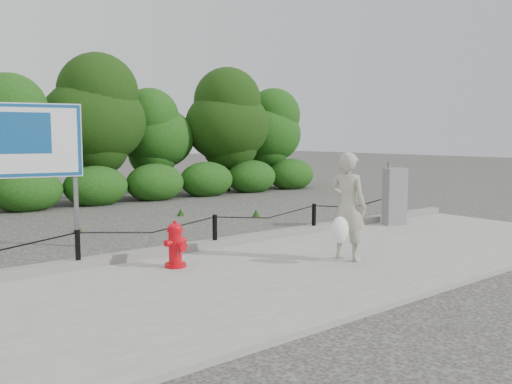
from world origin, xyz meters
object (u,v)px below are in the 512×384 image
object	(u,v)px
utility_cabinet	(395,196)
advertising_sign	(34,147)
fire_hydrant	(176,245)
pedestrian	(347,208)

from	to	relation	value
utility_cabinet	advertising_sign	xyz separation A→B (m)	(-7.04, 2.63, 1.16)
advertising_sign	utility_cabinet	bearing A→B (deg)	-8.07
fire_hydrant	utility_cabinet	size ratio (longest dim) A/B	0.50
advertising_sign	fire_hydrant	bearing A→B (deg)	-56.38
fire_hydrant	utility_cabinet	world-z (taller)	utility_cabinet
utility_cabinet	advertising_sign	size ratio (longest dim) A/B	0.53
pedestrian	advertising_sign	bearing A→B (deg)	27.80
fire_hydrant	utility_cabinet	distance (m)	5.90
fire_hydrant	pedestrian	world-z (taller)	pedestrian
advertising_sign	pedestrian	bearing A→B (deg)	-38.08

